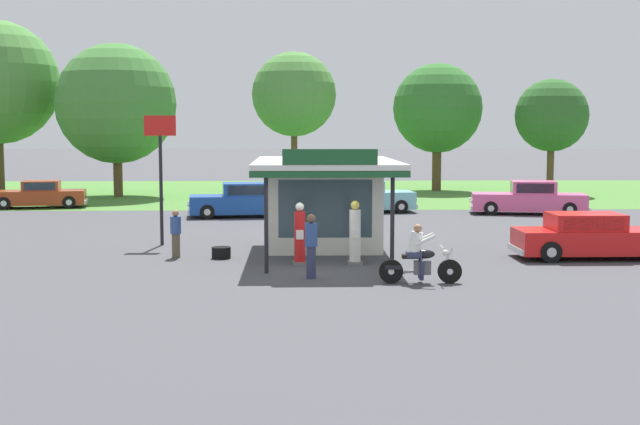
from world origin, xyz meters
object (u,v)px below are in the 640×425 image
object	(u,v)px
gas_pump_nearside	(300,236)
spare_tire_stack	(221,253)
parked_car_back_row_right	(244,201)
bystander_admiring_sedan	(311,244)
motorcycle_with_rider	(419,259)
parked_car_back_row_centre_left	(39,195)
bystander_chatting_near_pumps	(352,202)
featured_classic_sedan	(595,237)
parked_car_back_row_centre	(365,198)
gas_pump_offside	(355,235)
parked_car_back_row_centre_right	(529,199)
roadside_pole_sign	(160,157)
bystander_strolling_foreground	(176,233)

from	to	relation	value
gas_pump_nearside	spare_tire_stack	distance (m)	2.89
parked_car_back_row_right	bystander_admiring_sedan	xyz separation A→B (m)	(2.81, -16.30, 0.21)
motorcycle_with_rider	parked_car_back_row_right	size ratio (longest dim) A/B	0.41
parked_car_back_row_centre_left	bystander_chatting_near_pumps	world-z (taller)	bystander_chatting_near_pumps
motorcycle_with_rider	bystander_chatting_near_pumps	world-z (taller)	bystander_chatting_near_pumps
featured_classic_sedan	parked_car_back_row_centre_left	xyz separation A→B (m)	(-22.72, 17.74, -0.02)
parked_car_back_row_centre	spare_tire_stack	bearing A→B (deg)	-111.42
gas_pump_nearside	parked_car_back_row_centre_left	size ratio (longest dim) A/B	0.37
bystander_admiring_sedan	spare_tire_stack	size ratio (longest dim) A/B	2.94
gas_pump_offside	spare_tire_stack	xyz separation A→B (m)	(-4.14, 1.32, -0.70)
featured_classic_sedan	parked_car_back_row_centre_right	world-z (taller)	parked_car_back_row_centre_right
parked_car_back_row_centre_left	roadside_pole_sign	bearing A→B (deg)	-59.01
featured_classic_sedan	bystander_chatting_near_pumps	distance (m)	12.35
spare_tire_stack	roadside_pole_sign	bearing A→B (deg)	127.01
motorcycle_with_rider	roadside_pole_sign	world-z (taller)	roadside_pole_sign
gas_pump_offside	featured_classic_sedan	size ratio (longest dim) A/B	0.36
parked_car_back_row_centre_right	featured_classic_sedan	bearing A→B (deg)	-97.34
parked_car_back_row_centre_right	spare_tire_stack	distance (m)	19.16
parked_car_back_row_centre	bystander_strolling_foreground	xyz separation A→B (m)	(-7.19, -14.45, 0.09)
parked_car_back_row_centre	parked_car_back_row_centre_left	bearing A→B (deg)	170.61
bystander_chatting_near_pumps	parked_car_back_row_centre_right	bearing A→B (deg)	22.68
featured_classic_sedan	bystander_admiring_sedan	bearing A→B (deg)	-159.85
motorcycle_with_rider	spare_tire_stack	xyz separation A→B (m)	(-5.61, 4.48, -0.47)
gas_pump_offside	motorcycle_with_rider	world-z (taller)	gas_pump_offside
bystander_chatting_near_pumps	parked_car_back_row_right	bearing A→B (deg)	150.00
gas_pump_offside	parked_car_back_row_right	distance (m)	14.58
parked_car_back_row_centre_left	roadside_pole_sign	size ratio (longest dim) A/B	1.11
gas_pump_nearside	bystander_strolling_foreground	world-z (taller)	gas_pump_nearside
featured_classic_sedan	bystander_strolling_foreground	xyz separation A→B (m)	(-13.24, 0.54, 0.13)
bystander_strolling_foreground	gas_pump_offside	bearing A→B (deg)	-15.15
motorcycle_with_rider	parked_car_back_row_centre_left	distance (m)	27.42
gas_pump_nearside	spare_tire_stack	xyz separation A→B (m)	(-2.48, 1.32, -0.68)
bystander_admiring_sedan	roadside_pole_sign	size ratio (longest dim) A/B	0.39
gas_pump_nearside	parked_car_back_row_centre_left	xyz separation A→B (m)	(-13.41, 18.71, -0.21)
spare_tire_stack	gas_pump_offside	bearing A→B (deg)	-17.64
bystander_strolling_foreground	bystander_admiring_sedan	world-z (taller)	bystander_admiring_sedan
gas_pump_nearside	parked_car_back_row_centre	world-z (taller)	gas_pump_nearside
parked_car_back_row_centre_right	bystander_strolling_foreground	xyz separation A→B (m)	(-15.02, -13.31, 0.09)
parked_car_back_row_centre_right	gas_pump_nearside	bearing A→B (deg)	-126.81
roadside_pole_sign	spare_tire_stack	xyz separation A→B (m)	(2.35, -3.12, -2.93)
gas_pump_nearside	spare_tire_stack	world-z (taller)	gas_pump_nearside
motorcycle_with_rider	parked_car_back_row_right	distance (m)	18.04
roadside_pole_sign	gas_pump_offside	bearing A→B (deg)	-34.35
bystander_strolling_foreground	bystander_admiring_sedan	distance (m)	5.71
parked_car_back_row_centre_right	bystander_strolling_foreground	distance (m)	20.07
motorcycle_with_rider	bystander_strolling_foreground	xyz separation A→B (m)	(-7.06, 4.67, 0.14)
parked_car_back_row_centre	roadside_pole_sign	xyz separation A→B (m)	(-8.10, -11.52, 2.41)
bystander_strolling_foreground	bystander_admiring_sedan	size ratio (longest dim) A/B	0.86
gas_pump_nearside	gas_pump_offside	bearing A→B (deg)	0.00
gas_pump_nearside	roadside_pole_sign	bearing A→B (deg)	137.43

